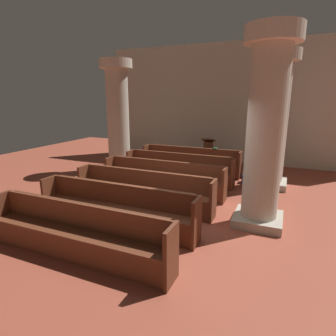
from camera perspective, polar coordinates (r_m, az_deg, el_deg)
ground_plane at (r=5.93m, az=-0.44°, el=-10.74°), size 19.20×19.20×0.00m
back_wall at (r=11.21m, az=12.44°, el=12.64°), size 10.00×0.16×4.50m
pew_row_0 at (r=9.43m, az=4.60°, el=1.71°), size 3.35×0.47×0.86m
pew_row_1 at (r=8.40m, az=2.13°, el=0.18°), size 3.35×0.46×0.86m
pew_row_2 at (r=7.40m, az=-1.01°, el=-1.76°), size 3.35×0.47×0.86m
pew_row_3 at (r=6.44m, az=-5.13°, el=-4.30°), size 3.35×0.46×0.86m
pew_row_4 at (r=5.54m, az=-10.69°, el=-7.65°), size 3.35×0.46×0.86m
pew_row_5 at (r=4.74m, az=-18.40°, el=-12.09°), size 3.35×0.47×0.86m
pillar_aisle_side at (r=8.34m, az=20.86°, el=9.45°), size 1.09×1.09×3.73m
pillar_far_side at (r=9.88m, az=-10.24°, el=10.75°), size 1.09×1.09×3.73m
pillar_aisle_rear at (r=5.59m, az=19.36°, el=7.63°), size 1.02×1.02×3.73m
lectern at (r=10.32m, az=8.19°, el=2.65°), size 0.48×0.45×1.08m
hymn_book at (r=9.31m, az=9.66°, el=4.00°), size 0.13×0.21×0.03m
kneeler_box_navy at (r=8.72m, az=16.32°, el=-2.16°), size 0.41×0.26×0.25m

